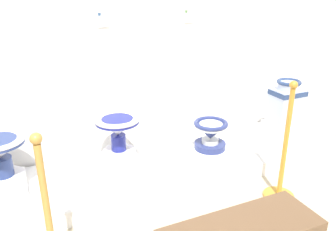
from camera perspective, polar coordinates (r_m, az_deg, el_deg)
The scene contains 12 objects.
wall_back at distance 3.29m, azimuth -3.77°, elevation 17.77°, with size 4.46×0.06×3.01m, color white.
display_platform at distance 3.29m, azimuth -0.22°, elevation -8.56°, with size 3.65×0.84×0.14m, color white.
plinth_block_tall_cobalt at distance 3.10m, azimuth -25.29°, elevation -10.44°, with size 0.31×0.37×0.09m, color white.
plinth_block_pale_glazed at distance 3.15m, azimuth -8.01°, elevation -7.64°, with size 0.31×0.31×0.11m, color white.
antique_toilet_pale_glazed at distance 3.01m, azimuth -8.32°, elevation -2.26°, with size 0.40×0.40×0.38m.
plinth_block_rightmost at distance 3.40m, azimuth 6.92°, elevation -5.80°, with size 0.40×0.38×0.06m, color white.
antique_toilet_rightmost at distance 3.32m, azimuth 7.07°, elevation -2.80°, with size 0.33×0.33×0.28m.
plinth_block_central_ornate at distance 3.90m, azimuth 18.49°, elevation -2.25°, with size 0.33×0.34×0.17m, color white.
antique_toilet_central_ornate at distance 3.79m, azimuth 19.05°, elevation 2.24°, with size 0.31×0.25×0.46m.
info_placard_second at distance 3.14m, azimuth -10.71°, elevation 15.46°, with size 0.10×0.01×0.14m.
info_placard_third at distance 3.44m, azimuth 3.49°, elevation 16.21°, with size 0.10×0.01×0.13m.
stanchion_post_near_right at distance 2.99m, azimuth 18.47°, elevation -7.87°, with size 0.26×0.26×1.02m.
Camera 1 is at (0.96, -0.17, 1.70)m, focal length 36.76 mm.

